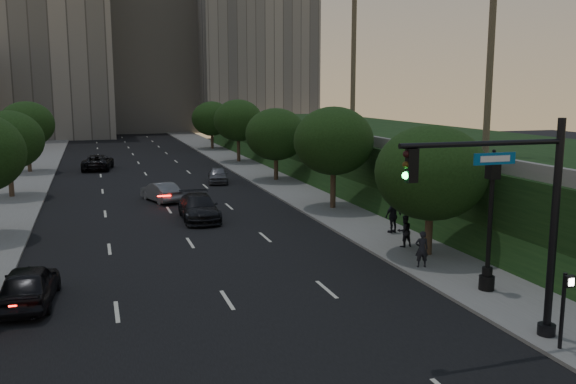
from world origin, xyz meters
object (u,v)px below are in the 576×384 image
object	(u,v)px
street_lamp	(490,227)
sedan_far_left	(98,162)
traffic_signal_mast	(524,229)
pedestrian_a	(422,249)
sedan_far_right	(218,175)
sedan_near_left	(29,285)
sedan_mid_left	(161,192)
sedan_near_right	(199,208)
pedestrian_b	(404,231)
pedestrian_c	(393,216)

from	to	relation	value
street_lamp	sedan_far_left	xyz separation A→B (m)	(-13.92, 42.81, -1.88)
traffic_signal_mast	pedestrian_a	bearing A→B (deg)	81.87
traffic_signal_mast	pedestrian_a	xyz separation A→B (m)	(1.12, 7.81, -2.72)
traffic_signal_mast	pedestrian_a	distance (m)	8.35
sedan_far_right	sedan_near_left	bearing A→B (deg)	-105.40
sedan_far_right	pedestrian_a	xyz separation A→B (m)	(3.54, -27.49, 0.27)
sedan_near_left	pedestrian_a	bearing A→B (deg)	-177.73
traffic_signal_mast	sedan_near_left	distance (m)	17.24
sedan_mid_left	sedan_near_right	size ratio (longest dim) A/B	0.80
sedan_near_left	sedan_near_right	bearing A→B (deg)	-119.15
sedan_near_right	sedan_far_right	world-z (taller)	sedan_near_right
sedan_far_left	pedestrian_b	distance (m)	38.64
pedestrian_b	sedan_near_right	bearing A→B (deg)	-53.85
street_lamp	sedan_near_left	distance (m)	17.35
sedan_near_right	street_lamp	bearing A→B (deg)	-62.11
street_lamp	pedestrian_b	bearing A→B (deg)	89.12
street_lamp	sedan_near_left	xyz separation A→B (m)	(-16.78, 4.01, -1.87)
sedan_near_left	sedan_mid_left	bearing A→B (deg)	-105.02
sedan_near_right	sedan_near_left	bearing A→B (deg)	-122.00
street_lamp	sedan_mid_left	world-z (taller)	street_lamp
sedan_mid_left	sedan_near_right	world-z (taller)	sedan_near_right
sedan_near_left	sedan_far_left	world-z (taller)	sedan_near_left
pedestrian_c	sedan_far_left	bearing A→B (deg)	-83.30
street_lamp	sedan_near_right	xyz separation A→B (m)	(-8.38, 16.77, -1.87)
sedan_far_left	sedan_near_right	world-z (taller)	sedan_near_right
traffic_signal_mast	sedan_far_left	size ratio (longest dim) A/B	1.29
pedestrian_a	pedestrian_b	distance (m)	3.47
pedestrian_a	pedestrian_b	world-z (taller)	pedestrian_a
pedestrian_b	pedestrian_c	xyz separation A→B (m)	(0.86, 2.84, 0.15)
sedan_far_right	sedan_near_right	bearing A→B (deg)	-96.40
sedan_far_left	pedestrian_b	xyz separation A→B (m)	(14.02, -36.00, 0.19)
sedan_far_right	sedan_far_left	bearing A→B (deg)	138.09
traffic_signal_mast	pedestrian_b	xyz separation A→B (m)	(2.08, 11.14, -2.73)
street_lamp	pedestrian_b	xyz separation A→B (m)	(0.10, 6.80, -1.69)
pedestrian_b	pedestrian_c	distance (m)	2.97
street_lamp	pedestrian_c	xyz separation A→B (m)	(0.96, 9.65, -1.55)
pedestrian_a	pedestrian_c	xyz separation A→B (m)	(1.82, 6.17, 0.13)
sedan_mid_left	sedan_near_left	bearing A→B (deg)	53.31
sedan_mid_left	sedan_far_left	world-z (taller)	sedan_far_left
traffic_signal_mast	sedan_mid_left	size ratio (longest dim) A/B	1.68
traffic_signal_mast	sedan_near_right	distance (m)	22.25
sedan_far_left	pedestrian_c	xyz separation A→B (m)	(14.88, -33.16, 0.33)
street_lamp	sedan_far_right	world-z (taller)	street_lamp
traffic_signal_mast	street_lamp	xyz separation A→B (m)	(1.97, 4.34, -1.04)
sedan_mid_left	sedan_near_right	distance (m)	7.08
traffic_signal_mast	sedan_far_left	bearing A→B (deg)	104.22
sedan_mid_left	pedestrian_a	xyz separation A→B (m)	(9.06, -20.21, 0.27)
traffic_signal_mast	sedan_near_right	size ratio (longest dim) A/B	1.34
sedan_far_left	sedan_near_right	size ratio (longest dim) A/B	1.04
traffic_signal_mast	sedan_far_right	distance (m)	35.51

